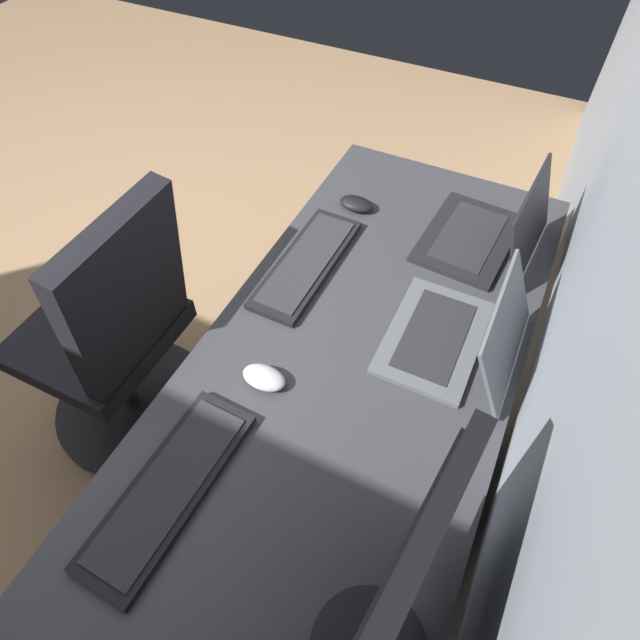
% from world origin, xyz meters
% --- Properties ---
extents(floor_plane, '(5.34, 5.34, 0.00)m').
position_xyz_m(floor_plane, '(0.00, 0.00, 0.00)').
color(floor_plane, '#9E7A56').
extents(desk, '(1.81, 0.73, 0.73)m').
position_xyz_m(desk, '(0.38, 1.56, 0.66)').
color(desk, '#38383D').
rests_on(desk, ground).
extents(drawer_pedestal, '(0.40, 0.51, 0.69)m').
position_xyz_m(drawer_pedestal, '(0.41, 1.59, 0.35)').
color(drawer_pedestal, '#38383D').
rests_on(drawer_pedestal, ground).
extents(monitor_primary, '(0.48, 0.20, 0.44)m').
position_xyz_m(monitor_primary, '(0.83, 1.81, 0.98)').
color(monitor_primary, black).
rests_on(monitor_primary, desk).
extents(laptop_leftmost, '(0.35, 0.32, 0.23)m').
position_xyz_m(laptop_leftmost, '(-0.22, 1.74, 0.78)').
color(laptop_leftmost, black).
rests_on(laptop_leftmost, desk).
extents(laptop_left, '(0.33, 0.30, 0.21)m').
position_xyz_m(laptop_left, '(0.16, 1.77, 0.78)').
color(laptop_left, '#595B60').
rests_on(laptop_left, desk).
extents(keyboard_main, '(0.42, 0.15, 0.02)m').
position_xyz_m(keyboard_main, '(0.07, 1.32, 0.74)').
color(keyboard_main, black).
rests_on(keyboard_main, desk).
extents(keyboard_spare, '(0.42, 0.16, 0.02)m').
position_xyz_m(keyboard_spare, '(0.74, 1.35, 0.74)').
color(keyboard_spare, black).
rests_on(keyboard_spare, desk).
extents(mouse_main, '(0.06, 0.10, 0.03)m').
position_xyz_m(mouse_main, '(0.44, 1.40, 0.75)').
color(mouse_main, silver).
rests_on(mouse_main, desk).
extents(mouse_spare, '(0.06, 0.10, 0.03)m').
position_xyz_m(mouse_spare, '(-0.22, 1.34, 0.75)').
color(mouse_spare, black).
rests_on(mouse_spare, desk).
extents(office_chair, '(0.56, 0.56, 0.97)m').
position_xyz_m(office_chair, '(0.38, 0.82, 0.46)').
color(office_chair, black).
rests_on(office_chair, ground).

